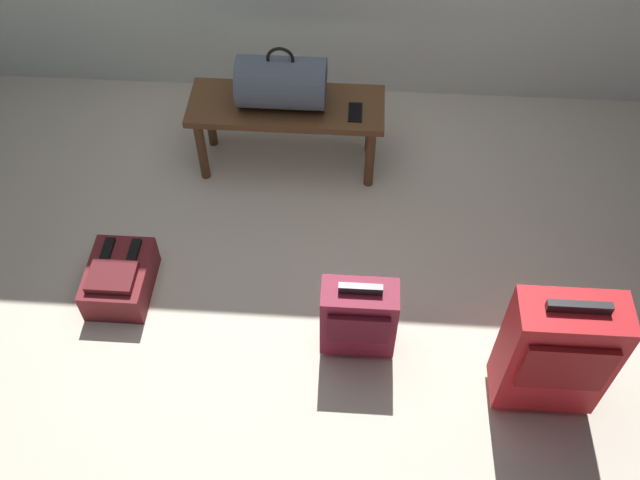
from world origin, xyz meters
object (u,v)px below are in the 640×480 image
bench (287,114)px  cell_phone (355,112)px  backpack_maroon (120,278)px  duffel_bag_slate (282,83)px  suitcase_upright_red (556,353)px  suitcase_small_burgundy (358,317)px

bench → cell_phone: (0.35, -0.05, 0.07)m
bench → backpack_maroon: size_ratio=2.63×
bench → backpack_maroon: bench is taller
duffel_bag_slate → backpack_maroon: duffel_bag_slate is taller
cell_phone → suitcase_upright_red: suitcase_upright_red is taller
duffel_bag_slate → cell_phone: (0.37, -0.05, -0.13)m
bench → cell_phone: cell_phone is taller
cell_phone → backpack_maroon: 1.40m
suitcase_small_burgundy → backpack_maroon: bearing=167.9°
suitcase_upright_red → backpack_maroon: size_ratio=1.82×
bench → suitcase_small_burgundy: bearing=-70.4°
bench → cell_phone: 0.36m
suitcase_small_burgundy → suitcase_upright_red: bearing=-14.1°
suitcase_small_burgundy → backpack_maroon: (-1.12, 0.24, -0.15)m
suitcase_upright_red → suitcase_small_burgundy: suitcase_upright_red is taller
cell_phone → backpack_maroon: (-1.06, -0.86, -0.33)m
bench → duffel_bag_slate: duffel_bag_slate is taller
suitcase_upright_red → suitcase_small_burgundy: (-0.77, 0.19, -0.12)m
bench → cell_phone: size_ratio=6.94×
cell_phone → backpack_maroon: bearing=-141.0°
duffel_bag_slate → suitcase_small_burgundy: bearing=-69.6°
duffel_bag_slate → bench: bearing=0.0°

